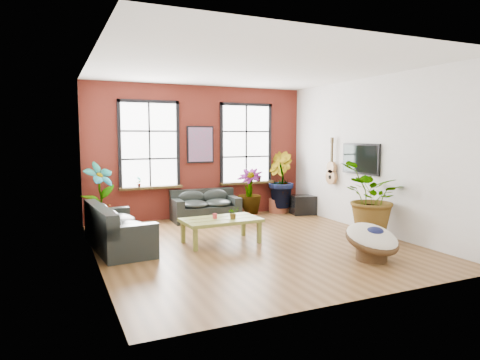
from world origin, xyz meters
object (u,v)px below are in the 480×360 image
object	(u,v)px
sofa_left	(116,229)
coffee_table	(221,221)
papasan_chair	(372,240)
sofa_back	(205,207)

from	to	relation	value
sofa_left	coffee_table	size ratio (longest dim) A/B	1.40
sofa_left	papasan_chair	world-z (taller)	sofa_left
sofa_left	coffee_table	world-z (taller)	sofa_left
coffee_table	papasan_chair	xyz separation A→B (m)	(1.98, -2.23, -0.08)
sofa_back	papasan_chair	bearing A→B (deg)	-69.93
sofa_back	papasan_chair	world-z (taller)	sofa_back
sofa_left	coffee_table	xyz separation A→B (m)	(2.03, -0.39, 0.06)
sofa_left	sofa_back	bearing A→B (deg)	-57.26
sofa_back	papasan_chair	xyz separation A→B (m)	(1.49, -4.59, 0.01)
sofa_back	sofa_left	bearing A→B (deg)	-139.94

